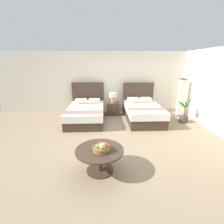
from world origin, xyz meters
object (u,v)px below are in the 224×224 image
object	(u,v)px
bed_near_window	(86,112)
bed_near_corner	(143,111)
floor_lamp_corner	(181,98)
fruit_bowl	(102,148)
coffee_table	(100,155)
table_lamp	(113,96)
nightstand	(113,109)
potted_palm	(184,116)

from	to	relation	value
bed_near_window	bed_near_corner	size ratio (longest dim) A/B	1.02
bed_near_corner	floor_lamp_corner	size ratio (longest dim) A/B	1.41
bed_near_corner	fruit_bowl	world-z (taller)	bed_near_corner
coffee_table	fruit_bowl	size ratio (longest dim) A/B	2.72
bed_near_window	table_lamp	xyz separation A→B (m)	(1.01, 0.65, 0.46)
floor_lamp_corner	bed_near_corner	bearing A→B (deg)	-163.08
bed_near_corner	table_lamp	bearing A→B (deg)	148.45
bed_near_window	floor_lamp_corner	xyz separation A→B (m)	(3.70, 0.48, 0.43)
nightstand	potted_palm	distance (m)	2.68
bed_near_corner	bed_near_window	bearing A→B (deg)	179.83
potted_palm	bed_near_corner	bearing A→B (deg)	168.09
table_lamp	potted_palm	size ratio (longest dim) A/B	0.44
table_lamp	coffee_table	size ratio (longest dim) A/B	0.43
bed_near_window	fruit_bowl	bearing A→B (deg)	-77.71
bed_near_corner	coffee_table	xyz separation A→B (m)	(-1.46, -2.99, 0.03)
bed_near_corner	nightstand	bearing A→B (deg)	149.23
nightstand	fruit_bowl	xyz separation A→B (m)	(-0.34, -3.69, 0.29)
potted_palm	table_lamp	bearing A→B (deg)	158.99
bed_near_window	table_lamp	world-z (taller)	bed_near_window
floor_lamp_corner	potted_palm	bearing A→B (deg)	-102.60
bed_near_window	bed_near_corner	xyz separation A→B (m)	(2.09, -0.01, 0.02)
coffee_table	potted_palm	bearing A→B (deg)	42.89
coffee_table	potted_palm	xyz separation A→B (m)	(2.89, 2.69, -0.10)
bed_near_window	table_lamp	size ratio (longest dim) A/B	5.32
fruit_bowl	potted_palm	distance (m)	3.97
coffee_table	floor_lamp_corner	xyz separation A→B (m)	(3.07, 3.48, 0.39)
bed_near_window	coffee_table	size ratio (longest dim) A/B	2.30
nightstand	floor_lamp_corner	xyz separation A→B (m)	(2.68, -0.15, 0.48)
floor_lamp_corner	table_lamp	bearing A→B (deg)	176.34
bed_near_corner	nightstand	xyz separation A→B (m)	(-1.08, 0.64, -0.07)
table_lamp	floor_lamp_corner	distance (m)	2.69
floor_lamp_corner	potted_palm	world-z (taller)	floor_lamp_corner
fruit_bowl	potted_palm	world-z (taller)	potted_palm
nightstand	table_lamp	size ratio (longest dim) A/B	1.27
floor_lamp_corner	coffee_table	bearing A→B (deg)	-131.43
coffee_table	potted_palm	size ratio (longest dim) A/B	1.02
table_lamp	bed_near_corner	bearing A→B (deg)	-31.55
bed_near_window	table_lamp	bearing A→B (deg)	32.95
table_lamp	potted_palm	bearing A→B (deg)	-21.01
coffee_table	floor_lamp_corner	distance (m)	4.66
bed_near_window	potted_palm	distance (m)	3.53
nightstand	table_lamp	world-z (taller)	table_lamp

